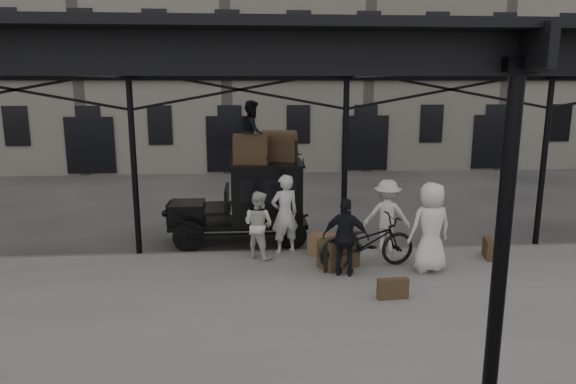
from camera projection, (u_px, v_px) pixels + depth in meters
name	position (u px, v px, depth m)	size (l,w,h in m)	color
ground	(359.00, 285.00, 10.90)	(120.00, 120.00, 0.00)	#383533
platform	(384.00, 325.00, 8.93)	(28.00, 8.00, 0.15)	slate
canopy	(390.00, 58.00, 8.26)	(22.50, 9.00, 4.74)	black
building_frontage	(292.00, 29.00, 27.00)	(64.00, 8.00, 14.00)	slate
taxi	(255.00, 198.00, 13.58)	(3.65, 1.55, 2.18)	black
porter_left	(285.00, 214.00, 12.31)	(0.70, 0.46, 1.93)	beige
porter_midleft	(258.00, 225.00, 12.01)	(0.78, 0.61, 1.60)	beige
porter_centre	(431.00, 227.00, 11.12)	(0.97, 0.63, 1.98)	silver
porter_official	(346.00, 237.00, 10.88)	(0.99, 0.41, 1.69)	black
porter_right	(387.00, 216.00, 12.47)	(1.15, 0.66, 1.78)	silver
bicycle	(367.00, 242.00, 11.38)	(0.78, 2.25, 1.18)	black
porter_roof	(252.00, 132.00, 13.12)	(0.77, 0.60, 1.59)	black
steamer_trunk_roof_near	(251.00, 151.00, 13.07)	(0.87, 0.53, 0.64)	#4D3C23
steamer_trunk_roof_far	(279.00, 148.00, 13.56)	(0.92, 0.56, 0.67)	#4D3C23
steamer_trunk_platform	(338.00, 254.00, 11.48)	(0.83, 0.51, 0.61)	#4D3C23
wicker_hamper	(322.00, 245.00, 12.30)	(0.60, 0.45, 0.50)	#8D6341
suitcase_upright	(488.00, 248.00, 12.10)	(0.15, 0.60, 0.45)	#4D3C23
suitcase_flat	(393.00, 289.00, 9.80)	(0.60, 0.15, 0.40)	#4D3C23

